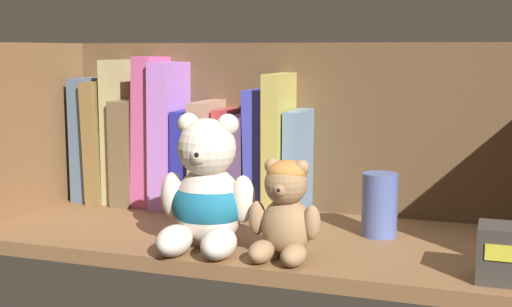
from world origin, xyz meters
TOP-DOWN VIEW (x-y plane):
  - shelf_board at (0.00, 0.00)cm, footprint 82.36×30.97cm
  - shelf_back_panel at (0.00, 16.08)cm, footprint 84.76×1.20cm
  - shelf_side_panel_left at (-41.98, 0.00)cm, footprint 1.60×33.37cm
  - book_0 at (-38.14, 12.96)cm, footprint 3.07×9.72cm
  - book_1 at (-35.10, 12.96)cm, footprint 2.96×12.24cm
  - book_2 at (-32.66, 12.96)cm, footprint 1.98×9.83cm
  - book_3 at (-29.69, 12.96)cm, footprint 3.46×12.19cm
  - book_4 at (-26.06, 12.96)cm, footprint 4.00×10.54cm
  - book_5 at (-22.42, 12.96)cm, footprint 3.81×12.78cm
  - book_6 at (-18.80, 12.96)cm, footprint 3.47×12.17cm
  - book_7 at (-15.59, 12.96)cm, footprint 2.62×14.44cm
  - book_8 at (-13.14, 12.96)cm, footprint 1.92×9.66cm
  - book_9 at (-10.37, 12.96)cm, footprint 3.26×10.56cm
  - book_10 at (-6.79, 12.96)cm, footprint 3.75×10.95cm
  - book_11 at (-3.57, 12.96)cm, footprint 2.54×14.80cm
  - book_12 at (-0.72, 12.96)cm, footprint 2.63×11.99cm
  - teddy_bear_larger at (-7.10, -8.97)cm, footprint 12.89×13.55cm
  - teddy_bear_smaller at (3.75, -9.83)cm, footprint 8.94×9.03cm
  - pillar_candle at (13.05, 4.27)cm, footprint 4.90×4.90cm

SIDE VIEW (x-z plane):
  - shelf_board at x=0.00cm, z-range 0.00..2.00cm
  - pillar_candle at x=13.05cm, z-range 2.00..10.80cm
  - teddy_bear_smaller at x=3.75cm, z-range 1.68..14.02cm
  - teddy_bear_larger at x=-7.10cm, z-range 0.12..17.66cm
  - book_9 at x=-10.37cm, z-range 2.00..17.30cm
  - book_6 at x=-18.80cm, z-range 1.97..18.00cm
  - book_8 at x=-13.14cm, z-range 1.99..18.34cm
  - book_12 at x=-0.72cm, z-range 1.99..18.51cm
  - book_3 at x=-29.69cm, z-range 2.00..19.32cm
  - book_7 at x=-15.59cm, z-range 2.00..19.54cm
  - book_10 at x=-6.79cm, z-range 1.96..21.58cm
  - book_1 at x=-35.10cm, z-range 1.97..22.38cm
  - book_0 at x=-38.14cm, z-range 2.00..22.84cm
  - book_11 at x=-3.57cm, z-range 2.00..24.02cm
  - book_5 at x=-22.42cm, z-range 1.97..25.60cm
  - book_2 at x=-32.66cm, z-range 2.00..25.90cm
  - book_4 at x=-26.06cm, z-range 1.95..26.51cm
  - shelf_back_panel at x=0.00cm, z-range 0.00..28.65cm
  - shelf_side_panel_left at x=-41.98cm, z-range 0.00..28.65cm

